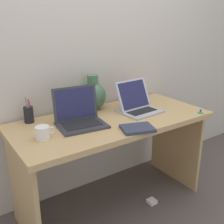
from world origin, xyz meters
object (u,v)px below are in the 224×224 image
object	(u,v)px
laptop_right	(137,104)
green_vase	(93,95)
pen_cup	(29,114)
scissors	(201,112)
coffee_mug	(43,133)
notebook_stack	(137,128)
laptop_left	(79,115)
power_brick	(152,201)

from	to	relation	value
laptop_right	green_vase	distance (m)	0.36
pen_cup	scissors	size ratio (longest dim) A/B	1.45
laptop_right	coffee_mug	world-z (taller)	laptop_right
laptop_right	notebook_stack	bearing A→B (deg)	-128.16
green_vase	laptop_left	bearing A→B (deg)	-137.08
laptop_right	green_vase	size ratio (longest dim) A/B	1.16
scissors	coffee_mug	bearing A→B (deg)	169.83
green_vase	scissors	distance (m)	0.87
coffee_mug	pen_cup	world-z (taller)	pen_cup
laptop_right	power_brick	distance (m)	0.83
coffee_mug	scissors	world-z (taller)	coffee_mug
notebook_stack	pen_cup	distance (m)	0.77
green_vase	coffee_mug	size ratio (longest dim) A/B	2.24
pen_cup	scissors	xyz separation A→B (m)	(1.19, -0.54, -0.06)
laptop_left	green_vase	world-z (taller)	green_vase
notebook_stack	power_brick	xyz separation A→B (m)	(0.25, 0.09, -0.75)
laptop_right	pen_cup	size ratio (longest dim) A/B	1.67
green_vase	laptop_right	bearing A→B (deg)	-43.56
notebook_stack	scissors	bearing A→B (deg)	-0.22
laptop_left	power_brick	size ratio (longest dim) A/B	5.03
laptop_left	scissors	bearing A→B (deg)	-19.37
green_vase	coffee_mug	xyz separation A→B (m)	(-0.55, -0.34, -0.07)
laptop_left	laptop_right	size ratio (longest dim) A/B	1.09
notebook_stack	scissors	world-z (taller)	notebook_stack
laptop_right	green_vase	xyz separation A→B (m)	(-0.26, 0.25, 0.05)
laptop_right	coffee_mug	xyz separation A→B (m)	(-0.81, -0.09, -0.02)
laptop_right	notebook_stack	size ratio (longest dim) A/B	1.52
green_vase	power_brick	distance (m)	1.01
pen_cup	notebook_stack	bearing A→B (deg)	-44.45
laptop_right	scissors	xyz separation A→B (m)	(0.40, -0.31, -0.06)
scissors	laptop_left	bearing A→B (deg)	160.63
power_brick	notebook_stack	bearing A→B (deg)	-160.60
pen_cup	scissors	distance (m)	1.31
coffee_mug	power_brick	xyz separation A→B (m)	(0.83, -0.13, -0.78)
laptop_left	notebook_stack	size ratio (longest dim) A/B	1.66
coffee_mug	power_brick	world-z (taller)	coffee_mug
scissors	laptop_right	bearing A→B (deg)	142.66
laptop_right	power_brick	xyz separation A→B (m)	(0.02, -0.21, -0.80)
scissors	power_brick	xyz separation A→B (m)	(-0.39, 0.09, -0.74)
green_vase	scissors	bearing A→B (deg)	-39.92
pen_cup	laptop_left	bearing A→B (deg)	-38.51
green_vase	notebook_stack	distance (m)	0.56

